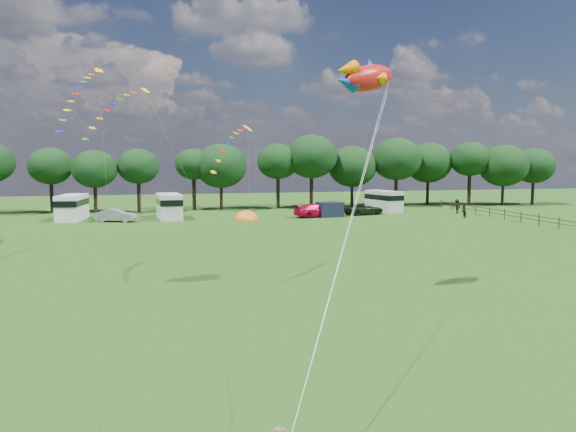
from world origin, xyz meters
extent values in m
plane|color=black|center=(0.00, 0.00, 0.00)|extent=(180.00, 180.00, 0.00)
cylinder|color=black|center=(-20.03, 56.31, 1.95)|extent=(0.47, 0.47, 3.90)
ellipsoid|color=black|center=(-20.03, 56.31, 6.00)|extent=(5.58, 5.58, 4.74)
cylinder|color=black|center=(-14.36, 53.27, 1.78)|extent=(0.44, 0.44, 3.56)
ellipsoid|color=black|center=(-14.36, 53.27, 5.64)|extent=(5.56, 5.56, 4.73)
cylinder|color=black|center=(-9.09, 54.23, 1.98)|extent=(0.47, 0.47, 3.95)
ellipsoid|color=black|center=(-9.09, 54.23, 5.95)|extent=(5.33, 5.33, 4.53)
cylinder|color=black|center=(-1.92, 56.03, 2.17)|extent=(0.50, 0.50, 4.33)
ellipsoid|color=black|center=(-1.92, 56.03, 6.19)|extent=(4.95, 4.95, 4.21)
cylinder|color=black|center=(1.70, 55.56, 1.66)|extent=(0.43, 0.43, 3.31)
ellipsoid|color=black|center=(1.70, 55.56, 5.95)|extent=(7.03, 7.03, 5.98)
cylinder|color=black|center=(9.66, 55.80, 2.18)|extent=(0.50, 0.50, 4.36)
ellipsoid|color=black|center=(9.66, 55.80, 6.56)|extent=(5.84, 5.84, 4.97)
cylinder|color=black|center=(14.25, 54.92, 2.27)|extent=(0.51, 0.51, 4.55)
ellipsoid|color=black|center=(14.25, 54.92, 7.23)|extent=(7.15, 7.15, 6.08)
cylinder|color=black|center=(20.49, 55.63, 1.61)|extent=(0.42, 0.42, 3.21)
ellipsoid|color=black|center=(20.49, 55.63, 5.80)|extent=(6.90, 6.90, 5.86)
cylinder|color=black|center=(26.98, 54.96, 2.09)|extent=(0.48, 0.48, 4.17)
ellipsoid|color=black|center=(26.98, 54.96, 6.86)|extent=(7.16, 7.16, 6.09)
cylinder|color=black|center=(32.97, 56.89, 1.83)|extent=(0.45, 0.45, 3.66)
ellipsoid|color=black|center=(32.97, 56.89, 6.31)|extent=(7.05, 7.05, 5.99)
cylinder|color=black|center=(38.41, 54.37, 2.32)|extent=(0.52, 0.52, 4.65)
ellipsoid|color=black|center=(38.41, 54.37, 6.88)|extent=(5.96, 5.96, 5.06)
cylinder|color=black|center=(43.16, 53.04, 1.59)|extent=(0.42, 0.42, 3.19)
ellipsoid|color=black|center=(43.16, 53.04, 5.89)|extent=(7.23, 7.23, 6.14)
cylinder|color=black|center=(48.55, 53.44, 1.76)|extent=(0.44, 0.44, 3.52)
ellipsoid|color=black|center=(48.55, 53.44, 5.86)|extent=(6.22, 6.22, 5.28)
cylinder|color=#472D19|center=(32.00, 27.00, 0.60)|extent=(0.12, 0.12, 1.20)
cylinder|color=#472D19|center=(32.00, 25.50, 0.95)|extent=(0.08, 3.00, 0.08)
cylinder|color=#472D19|center=(32.00, 25.50, 0.55)|extent=(0.08, 3.00, 0.08)
cylinder|color=#472D19|center=(32.00, 30.00, 0.60)|extent=(0.12, 0.12, 1.20)
cylinder|color=#472D19|center=(32.00, 28.50, 0.95)|extent=(0.08, 3.00, 0.08)
cylinder|color=#472D19|center=(32.00, 28.50, 0.55)|extent=(0.08, 3.00, 0.08)
cylinder|color=#472D19|center=(32.00, 33.00, 0.60)|extent=(0.12, 0.12, 1.20)
cylinder|color=#472D19|center=(32.00, 31.50, 0.95)|extent=(0.08, 3.00, 0.08)
cylinder|color=#472D19|center=(32.00, 31.50, 0.55)|extent=(0.08, 3.00, 0.08)
cylinder|color=#472D19|center=(32.00, 36.00, 0.60)|extent=(0.12, 0.12, 1.20)
cylinder|color=#472D19|center=(32.00, 34.50, 0.95)|extent=(0.08, 3.00, 0.08)
cylinder|color=#472D19|center=(32.00, 34.50, 0.55)|extent=(0.08, 3.00, 0.08)
cylinder|color=#472D19|center=(32.00, 39.00, 0.60)|extent=(0.12, 0.12, 1.20)
cylinder|color=#472D19|center=(32.00, 37.50, 0.95)|extent=(0.08, 3.00, 0.08)
cylinder|color=#472D19|center=(32.00, 37.50, 0.55)|extent=(0.08, 3.00, 0.08)
cylinder|color=#472D19|center=(32.00, 42.00, 0.60)|extent=(0.12, 0.12, 1.20)
cylinder|color=#472D19|center=(32.00, 40.50, 0.95)|extent=(0.08, 3.00, 0.08)
cylinder|color=#472D19|center=(32.00, 40.50, 0.55)|extent=(0.08, 3.00, 0.08)
cylinder|color=#472D19|center=(32.00, 45.00, 0.60)|extent=(0.12, 0.12, 1.20)
cylinder|color=#472D19|center=(32.00, 43.50, 0.95)|extent=(0.08, 3.00, 0.08)
cylinder|color=#472D19|center=(32.00, 43.50, 0.55)|extent=(0.08, 3.00, 0.08)
cylinder|color=#472D19|center=(32.00, 48.00, 0.60)|extent=(0.12, 0.12, 1.20)
cylinder|color=#472D19|center=(32.00, 46.50, 0.95)|extent=(0.08, 3.00, 0.08)
cylinder|color=#472D19|center=(32.00, 46.50, 0.55)|extent=(0.08, 3.00, 0.08)
cylinder|color=#472D19|center=(32.00, 51.00, 0.60)|extent=(0.12, 0.12, 1.20)
cylinder|color=#472D19|center=(32.00, 49.50, 0.95)|extent=(0.08, 3.00, 0.08)
cylinder|color=#472D19|center=(32.00, 49.50, 0.55)|extent=(0.08, 3.00, 0.08)
imported|color=gray|center=(-11.25, 43.57, 0.72)|extent=(4.33, 2.62, 1.44)
imported|color=#B5092E|center=(11.62, 43.36, 0.79)|extent=(5.62, 3.28, 1.58)
imported|color=black|center=(18.22, 44.80, 0.70)|extent=(5.53, 3.46, 1.40)
cube|color=white|center=(-16.25, 46.67, 1.44)|extent=(3.08, 5.98, 2.87)
cube|color=black|center=(-16.25, 46.67, 2.02)|extent=(3.14, 6.10, 0.68)
cylinder|color=black|center=(-16.45, 44.87, 0.40)|extent=(0.84, 0.39, 0.81)
cylinder|color=black|center=(-16.04, 48.46, 0.40)|extent=(0.84, 0.39, 0.81)
cube|color=silver|center=(-5.46, 45.37, 1.44)|extent=(2.95, 5.97, 2.89)
cube|color=black|center=(-5.46, 45.37, 2.03)|extent=(3.01, 6.09, 0.68)
cylinder|color=black|center=(-5.31, 43.56, 0.41)|extent=(0.84, 0.37, 0.81)
cylinder|color=black|center=(-5.62, 47.18, 0.41)|extent=(0.84, 0.37, 0.81)
cube|color=#BDBDBF|center=(22.26, 48.18, 1.36)|extent=(3.50, 5.83, 2.72)
cube|color=black|center=(22.26, 48.18, 1.92)|extent=(3.58, 5.95, 0.65)
cylinder|color=black|center=(22.65, 46.51, 0.38)|extent=(0.81, 0.45, 0.77)
cylinder|color=black|center=(21.87, 49.84, 0.38)|extent=(0.81, 0.45, 0.77)
ellipsoid|color=orange|center=(2.95, 41.56, 0.02)|extent=(2.80, 3.22, 2.30)
cylinder|color=orange|center=(2.95, 41.56, 0.04)|extent=(2.94, 2.94, 0.08)
ellipsoid|color=slate|center=(11.93, 44.83, 0.02)|extent=(3.18, 3.65, 2.48)
cylinder|color=slate|center=(11.93, 44.83, 0.04)|extent=(3.33, 3.33, 0.08)
cube|color=black|center=(13.32, 43.39, 0.88)|extent=(3.03, 2.55, 1.77)
ellipsoid|color=red|center=(3.82, 6.50, 11.06)|extent=(3.55, 2.30, 1.92)
ellipsoid|color=#F5B204|center=(3.82, 6.50, 10.91)|extent=(2.22, 1.42, 1.05)
cone|color=orange|center=(2.45, 6.00, 11.36)|extent=(1.40, 1.19, 1.01)
cone|color=#093DB7|center=(2.45, 6.00, 10.76)|extent=(1.40, 1.19, 1.01)
cone|color=#093DB7|center=(3.91, 6.53, 11.68)|extent=(0.95, 1.04, 0.86)
sphere|color=white|center=(4.78, 7.22, 11.24)|extent=(0.32, 0.32, 0.32)
sphere|color=black|center=(4.84, 7.29, 11.24)|extent=(0.16, 0.16, 0.16)
cube|color=#FFF703|center=(-11.45, 31.54, 14.61)|extent=(0.78, 0.74, 0.38)
cube|color=red|center=(-11.72, 31.05, 14.39)|extent=(0.60, 0.45, 0.11)
cube|color=orange|center=(-11.99, 30.55, 14.12)|extent=(0.60, 0.45, 0.12)
cube|color=yellow|center=(-12.26, 30.06, 13.78)|extent=(0.60, 0.45, 0.13)
cube|color=#198C1E|center=(-12.53, 29.56, 13.35)|extent=(0.60, 0.44, 0.14)
cube|color=#0C1EB2|center=(-12.80, 29.07, 12.85)|extent=(0.60, 0.44, 0.15)
cube|color=red|center=(-13.07, 28.57, 12.26)|extent=(0.60, 0.43, 0.15)
cube|color=orange|center=(-13.34, 28.08, 11.60)|extent=(0.59, 0.43, 0.16)
cube|color=yellow|center=(-13.61, 27.58, 10.85)|extent=(0.59, 0.42, 0.17)
cube|color=#198C1E|center=(-13.88, 27.09, 10.03)|extent=(0.59, 0.42, 0.18)
cube|color=#0C1EB2|center=(-14.15, 26.59, 9.12)|extent=(0.58, 0.41, 0.19)
cube|color=#FFFD1A|center=(-7.36, 20.46, 11.75)|extent=(0.72, 0.74, 0.35)
cube|color=red|center=(-7.77, 20.01, 11.64)|extent=(0.48, 0.53, 0.10)
cube|color=orange|center=(-8.17, 19.56, 11.49)|extent=(0.48, 0.53, 0.11)
cube|color=yellow|center=(-8.58, 19.11, 11.26)|extent=(0.47, 0.53, 0.12)
cube|color=#198C1E|center=(-8.98, 18.66, 10.96)|extent=(0.47, 0.53, 0.13)
cube|color=#0C1EB2|center=(-9.39, 18.21, 10.57)|extent=(0.47, 0.53, 0.13)
cube|color=red|center=(-9.79, 17.76, 10.10)|extent=(0.46, 0.52, 0.14)
cube|color=orange|center=(-10.20, 17.31, 9.55)|extent=(0.46, 0.52, 0.15)
cube|color=yellow|center=(-10.60, 16.86, 8.92)|extent=(0.45, 0.52, 0.16)
cube|color=#198C1E|center=(-11.01, 16.41, 8.22)|extent=(0.45, 0.51, 0.16)
cube|color=yellow|center=(-1.28, 13.31, 8.84)|extent=(0.74, 0.77, 0.37)
cube|color=red|center=(-1.59, 12.77, 8.77)|extent=(0.45, 0.59, 0.10)
cube|color=orange|center=(-1.91, 12.23, 8.66)|extent=(0.45, 0.59, 0.11)
cube|color=yellow|center=(-2.22, 11.69, 8.47)|extent=(0.45, 0.59, 0.12)
cube|color=#198C1E|center=(-2.54, 11.15, 8.19)|extent=(0.45, 0.58, 0.13)
cube|color=#0C1EB2|center=(-2.85, 10.61, 7.84)|extent=(0.44, 0.58, 0.14)
cube|color=red|center=(-3.17, 10.07, 7.41)|extent=(0.44, 0.58, 0.15)
cube|color=orange|center=(-3.48, 9.53, 6.90)|extent=(0.43, 0.58, 0.16)
cube|color=yellow|center=(-3.80, 8.99, 6.31)|extent=(0.43, 0.57, 0.17)
imported|color=black|center=(28.20, 38.43, 0.79)|extent=(0.91, 0.80, 1.59)
imported|color=black|center=(30.38, 43.72, 0.91)|extent=(1.29, 0.90, 1.82)
camera|label=1|loc=(-6.65, -20.68, 7.07)|focal=35.00mm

